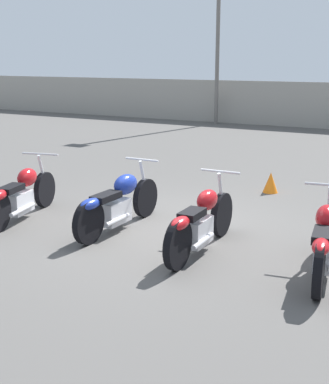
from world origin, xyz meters
name	(u,v)px	position (x,y,z in m)	size (l,w,h in m)	color
ground_plane	(170,229)	(0.00, 0.00, 0.00)	(60.00, 60.00, 0.00)	#514F4C
light_pole_left	(219,5)	(-4.99, 13.29, 4.65)	(0.70, 0.35, 7.94)	slate
motorcycle_slot_1	(21,195)	(-2.45, -0.70, 0.42)	(0.80, 2.14, 1.00)	black
motorcycle_slot_2	(118,203)	(-0.71, -0.41, 0.44)	(0.63, 2.25, 1.02)	black
motorcycle_slot_3	(201,222)	(0.84, -0.69, 0.43)	(0.61, 2.18, 1.03)	black
motorcycle_slot_4	(324,242)	(2.53, -0.71, 0.44)	(0.66, 2.10, 1.03)	black
traffic_cone_near	(271,182)	(0.64, 3.08, 0.21)	(0.30, 0.30, 0.41)	orange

